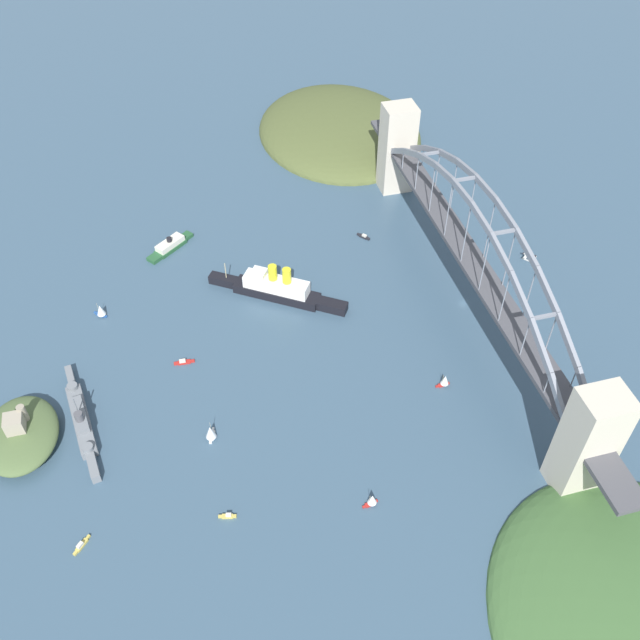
{
  "coord_description": "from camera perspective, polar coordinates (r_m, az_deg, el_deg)",
  "views": [
    {
      "loc": [
        -239.96,
        143.87,
        257.36
      ],
      "look_at": [
        0.0,
        79.87,
        8.0
      ],
      "focal_mm": 38.82,
      "sensor_mm": 36.0,
      "label": 1
    }
  ],
  "objects": [
    {
      "name": "ocean_liner",
      "position": [
        372.93,
        -3.56,
        2.62
      ],
      "size": [
        49.47,
        69.18,
        21.06
      ],
      "color": "black",
      "rests_on": "ground"
    },
    {
      "name": "seaplane_taxiing_near_bridge",
      "position": [
        416.14,
        16.81,
        5.03
      ],
      "size": [
        8.54,
        8.59,
        4.86
      ],
      "color": "#B7B7B2",
      "rests_on": "ground"
    },
    {
      "name": "small_boat_1",
      "position": [
        348.57,
        -11.17,
        -3.41
      ],
      "size": [
        2.59,
        10.22,
        2.37
      ],
      "color": "#B2231E",
      "rests_on": "ground"
    },
    {
      "name": "small_boat_2",
      "position": [
        295.75,
        -7.61,
        -15.73
      ],
      "size": [
        2.83,
        7.44,
        2.37
      ],
      "color": "gold",
      "rests_on": "ground"
    },
    {
      "name": "headland_east_shore",
      "position": [
        515.54,
        1.84,
        15.15
      ],
      "size": [
        138.25,
        114.44,
        28.49
      ],
      "color": "#4C562D",
      "rests_on": "ground"
    },
    {
      "name": "small_boat_0",
      "position": [
        336.1,
        10.25,
        -4.91
      ],
      "size": [
        4.22,
        7.21,
        7.58
      ],
      "color": "#B2231E",
      "rests_on": "ground"
    },
    {
      "name": "small_boat_6",
      "position": [
        315.14,
        -9.01,
        -9.12
      ],
      "size": [
        8.52,
        5.91,
        9.42
      ],
      "color": "silver",
      "rests_on": "ground"
    },
    {
      "name": "small_boat_3",
      "position": [
        380.77,
        -17.65,
        0.77
      ],
      "size": [
        7.02,
        7.44,
        8.44
      ],
      "color": "#234C8C",
      "rests_on": "ground"
    },
    {
      "name": "small_boat_5",
      "position": [
        302.54,
        -19.09,
        -17.14
      ],
      "size": [
        7.81,
        7.04,
        2.45
      ],
      "color": "gold",
      "rests_on": "ground"
    },
    {
      "name": "small_boat_4",
      "position": [
        415.55,
        3.62,
        6.89
      ],
      "size": [
        7.74,
        6.51,
        2.26
      ],
      "color": "black",
      "rests_on": "ground"
    },
    {
      "name": "harbor_arch_bridge",
      "position": [
        360.36,
        12.41,
        4.82
      ],
      "size": [
        291.32,
        19.49,
        67.89
      ],
      "color": "beige",
      "rests_on": "ground"
    },
    {
      "name": "fort_island_mid_harbor",
      "position": [
        336.94,
        -23.49,
        -8.64
      ],
      "size": [
        44.12,
        33.31,
        18.11
      ],
      "color": "#4C6038",
      "rests_on": "ground"
    },
    {
      "name": "small_boat_7",
      "position": [
        295.07,
        4.31,
        -14.54
      ],
      "size": [
        4.67,
        7.16,
        7.04
      ],
      "color": "#B2231E",
      "rests_on": "ground"
    },
    {
      "name": "harbor_ferry_steamer",
      "position": [
        414.84,
        -12.26,
        6.02
      ],
      "size": [
        24.69,
        29.17,
        7.95
      ],
      "color": "#23512D",
      "rests_on": "ground"
    },
    {
      "name": "ground_plane",
      "position": [
        380.15,
        11.72,
        1.35
      ],
      "size": [
        1400.0,
        1400.0,
        0.0
      ],
      "primitive_type": "plane",
      "color": "#385166"
    },
    {
      "name": "naval_cruiser",
      "position": [
        334.69,
        -19.09,
        -7.79
      ],
      "size": [
        67.97,
        14.33,
        17.91
      ],
      "color": "slate",
      "rests_on": "ground"
    }
  ]
}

